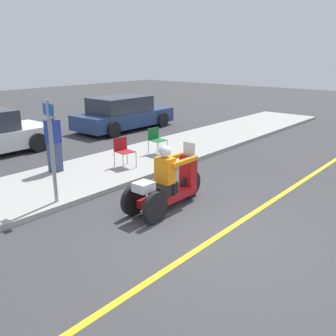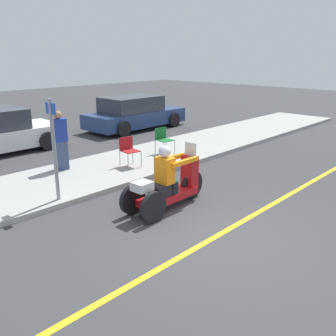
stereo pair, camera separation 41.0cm
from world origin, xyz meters
name	(u,v)px [view 2 (the right image)]	position (x,y,z in m)	size (l,w,h in m)	color
ground_plane	(214,237)	(0.00, 0.00, 0.00)	(60.00, 60.00, 0.00)	#38383A
lane_stripe	(228,230)	(0.43, 0.00, 0.00)	(24.00, 0.12, 0.01)	gold
sidewalk_strip	(73,179)	(0.00, 4.60, 0.06)	(28.00, 2.80, 0.12)	#9E9E99
motorcycle_trike	(168,185)	(0.42, 1.57, 0.51)	(2.19, 0.71, 1.41)	black
spectator_with_child	(60,142)	(0.17, 5.37, 0.90)	(0.43, 0.33, 1.62)	#38476B
folding_chair_set_back	(128,148)	(1.67, 4.28, 0.62)	(0.53, 0.53, 0.82)	#A5A8AD
folding_chair_curbside	(163,138)	(3.33, 4.53, 0.62)	(0.52, 0.52, 0.82)	#A5A8AD
parked_car_lot_left	(134,114)	(5.83, 8.70, 0.68)	(4.56, 2.05, 1.43)	navy
street_sign	(54,146)	(-1.10, 3.45, 1.32)	(0.08, 0.36, 2.20)	gray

